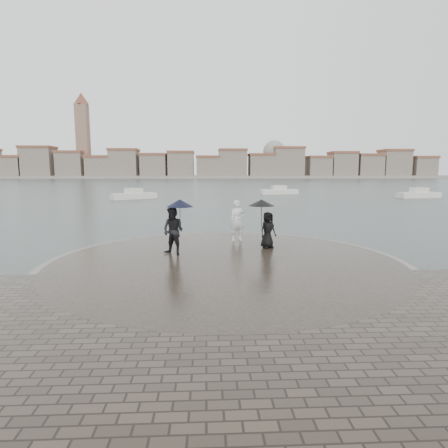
{
  "coord_description": "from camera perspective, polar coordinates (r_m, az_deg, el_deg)",
  "views": [
    {
      "loc": [
        -0.64,
        -9.13,
        3.44
      ],
      "look_at": [
        0.0,
        4.8,
        1.45
      ],
      "focal_mm": 30.0,
      "sensor_mm": 36.0,
      "label": 1
    }
  ],
  "objects": [
    {
      "name": "visitor_left",
      "position": [
        13.89,
        -7.52,
        -0.1
      ],
      "size": [
        1.3,
        1.12,
        2.04
      ],
      "color": "black",
      "rests_on": "quay_tip"
    },
    {
      "name": "quay_tip",
      "position": [
        13.06,
        0.26,
        -6.33
      ],
      "size": [
        11.9,
        11.9,
        0.36
      ],
      "primitive_type": "cylinder",
      "color": "#2D261E",
      "rests_on": "ground"
    },
    {
      "name": "kerb_ring",
      "position": [
        13.06,
        0.26,
        -6.42
      ],
      "size": [
        12.5,
        12.5,
        0.32
      ],
      "primitive_type": "cylinder",
      "color": "gray",
      "rests_on": "ground"
    },
    {
      "name": "boats",
      "position": [
        50.2,
        8.38,
        4.55
      ],
      "size": [
        41.5,
        11.74,
        1.5
      ],
      "color": "silver",
      "rests_on": "ground"
    },
    {
      "name": "statue",
      "position": [
        16.51,
        2.06,
        0.52
      ],
      "size": [
        0.72,
        0.53,
        1.79
      ],
      "primitive_type": "imported",
      "rotation": [
        0.0,
        0.0,
        0.17
      ],
      "color": "white",
      "rests_on": "quay_tip"
    },
    {
      "name": "far_skyline",
      "position": [
        169.94,
        -4.6,
        8.84
      ],
      "size": [
        260.0,
        20.0,
        37.0
      ],
      "color": "gray",
      "rests_on": "ground"
    },
    {
      "name": "ground",
      "position": [
        9.78,
        1.33,
        -12.49
      ],
      "size": [
        400.0,
        400.0,
        0.0
      ],
      "primitive_type": "plane",
      "color": "#2B3835",
      "rests_on": "ground"
    },
    {
      "name": "visitor_right",
      "position": [
        15.01,
        6.32,
        0.7
      ],
      "size": [
        1.21,
        1.08,
        1.95
      ],
      "color": "black",
      "rests_on": "quay_tip"
    }
  ]
}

